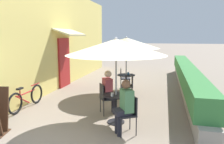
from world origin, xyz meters
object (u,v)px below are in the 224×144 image
seated_patron_near_right (124,105)px  cafe_chair_mid_left (123,77)px  coffee_cup_near (112,95)px  seated_patron_near_left (109,90)px  patio_umbrella_near (116,47)px  cafe_chair_near_left (105,96)px  cafe_chair_near_right (129,111)px  patio_table_mid (126,81)px  bicycle_leaning (27,98)px  coffee_cup_mid (128,73)px  patio_table_near (116,104)px  patio_umbrella_mid (126,43)px  cafe_chair_mid_right (129,84)px

seated_patron_near_right → cafe_chair_mid_left: seated_patron_near_right is taller
coffee_cup_near → seated_patron_near_left: bearing=109.3°
patio_umbrella_near → cafe_chair_near_left: bearing=128.1°
cafe_chair_near_right → patio_table_mid: cafe_chair_near_right is taller
seated_patron_near_right → bicycle_leaning: bearing=40.6°
seated_patron_near_right → patio_table_mid: (-0.57, 3.47, -0.19)m
coffee_cup_mid → patio_umbrella_near: bearing=-86.7°
patio_table_near → patio_umbrella_mid: patio_umbrella_mid is taller
cafe_chair_near_right → cafe_chair_mid_left: same height
seated_patron_near_right → coffee_cup_mid: bearing=-23.7°
patio_table_near → coffee_cup_mid: size_ratio=8.15×
cafe_chair_near_left → patio_umbrella_mid: (0.18, 2.33, 1.42)m
patio_umbrella_mid → cafe_chair_mid_right: 1.58m
patio_table_near → bicycle_leaning: 2.93m
cafe_chair_mid_left → cafe_chair_mid_right: same height
patio_umbrella_near → seated_patron_near_right: bearing=-61.3°
cafe_chair_mid_right → seated_patron_near_left: bearing=156.5°
seated_patron_near_right → patio_table_mid: size_ratio=1.70×
cafe_chair_mid_right → patio_table_near: bearing=167.8°
patio_table_near → patio_umbrella_mid: (-0.24, 2.87, 1.44)m
seated_patron_near_left → patio_table_mid: 2.28m
patio_table_mid → seated_patron_near_left: bearing=-92.1°
patio_table_mid → bicycle_leaning: 3.61m
cafe_chair_mid_right → patio_umbrella_mid: bearing=6.4°
seated_patron_near_left → coffee_cup_near: 0.81m
patio_table_mid → patio_umbrella_mid: bearing=0.0°
cafe_chair_mid_left → coffee_cup_mid: cafe_chair_mid_left is taller
patio_table_near → bicycle_leaning: size_ratio=0.43×
patio_table_near → seated_patron_near_left: 0.71m
seated_patron_near_left → seated_patron_near_right: (0.65, -1.20, 0.00)m
cafe_chair_mid_left → bicycle_leaning: size_ratio=0.51×
seated_patron_near_right → coffee_cup_mid: size_ratio=13.89×
cafe_chair_near_left → patio_table_near: bearing=6.4°
patio_table_near → cafe_chair_near_left: cafe_chair_near_left is taller
cafe_chair_near_right → cafe_chair_mid_right: same height
cafe_chair_near_left → seated_patron_near_right: size_ratio=0.70×
patio_table_near → coffee_cup_mid: 2.96m
patio_table_mid → cafe_chair_mid_left: cafe_chair_mid_left is taller
patio_table_near → patio_umbrella_mid: size_ratio=0.30×
patio_table_mid → patio_umbrella_near: bearing=-85.2°
patio_table_near → cafe_chair_mid_left: (-0.47, 3.52, 0.02)m
cafe_chair_mid_left → patio_umbrella_near: bearing=-5.2°
cafe_chair_near_left → seated_patron_near_right: (0.75, -1.14, 0.17)m
coffee_cup_near → cafe_chair_mid_left: cafe_chair_mid_left is taller
cafe_chair_near_right → patio_table_mid: size_ratio=1.19×
patio_umbrella_near → bicycle_leaning: 3.33m
patio_umbrella_near → cafe_chair_near_left: patio_umbrella_near is taller
seated_patron_near_left → cafe_chair_mid_right: 1.66m
cafe_chair_near_left → coffee_cup_mid: bearing=142.3°
patio_table_near → patio_table_mid: (-0.24, 2.87, 0.00)m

